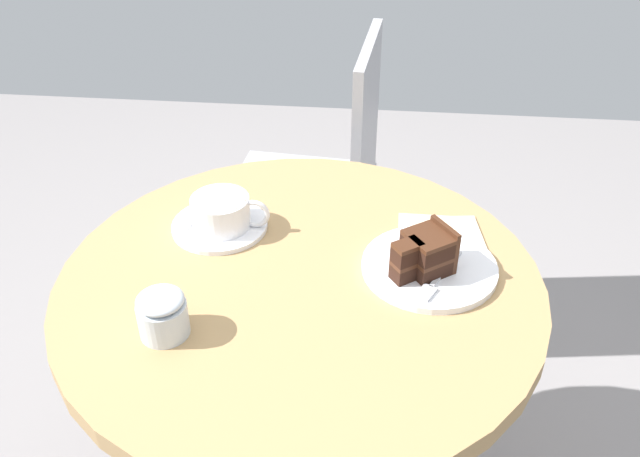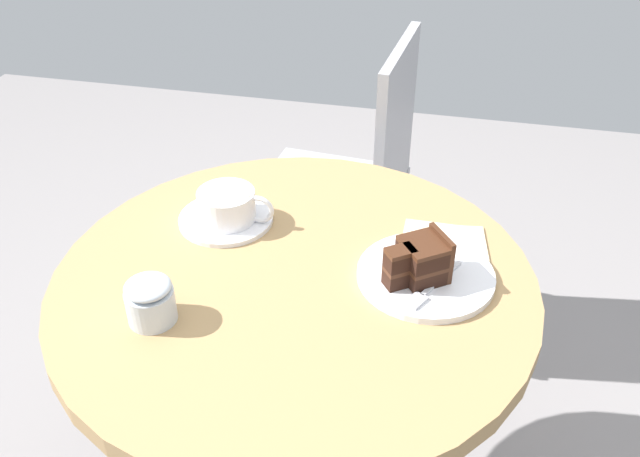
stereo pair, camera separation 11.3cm
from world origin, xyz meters
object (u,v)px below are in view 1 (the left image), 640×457
Objects in this scene: coffee_cup at (222,211)px; cafe_chair at (330,171)px; cake_plate at (429,267)px; saucer at (220,225)px; sugar_pot at (162,314)px; cake_slice at (425,253)px; napkin at (441,237)px; teaspoon at (205,210)px; fork at (436,280)px.

cafe_chair is at bearing 76.54° from coffee_cup.
coffee_cup reaches higher than cake_plate.
sugar_pot is (-0.02, -0.27, 0.03)m from saucer.
cafe_chair is (-0.22, 0.67, -0.22)m from cake_plate.
cake_slice reaches higher than sugar_pot.
napkin is (0.39, 0.01, -0.00)m from saucer.
cafe_chair is (0.14, 0.58, -0.25)m from coffee_cup.
coffee_cup is 0.63× the size of cake_plate.
teaspoon is 0.44m from fork.
coffee_cup is 0.39m from fork.
saucer is 2.33× the size of sugar_pot.
cake_slice is (-0.01, -0.02, 0.04)m from cake_plate.
sugar_pot is at bearing -42.23° from fork.
cafe_chair is (0.18, 0.54, -0.22)m from teaspoon.
teaspoon is 0.94× the size of cake_slice.
cafe_chair is 0.90m from sugar_pot.
cake_slice is at bearing -92.55° from teaspoon.
cake_slice reaches higher than teaspoon.
cafe_chair reaches higher than fork.
cake_slice is at bearing -107.80° from napkin.
cake_plate is 1.66× the size of fork.
cake_plate is at bearing -140.57° from fork.
napkin is 0.66m from cafe_chair.
sugar_pot reaches higher than teaspoon.
coffee_cup reaches higher than fork.
fork is 0.87× the size of napkin.
sugar_pot reaches higher than coffee_cup.
cafe_chair is at bearing -134.05° from fork.
cafe_chair reaches higher than coffee_cup.
cake_slice is 0.12m from napkin.
fork is at bearing -55.99° from cake_slice.
cake_slice is at bearing -15.56° from coffee_cup.
saucer is at bearing 164.05° from cake_slice.
cake_plate is at bearing 25.53° from sugar_pot.
teaspoon is 0.77× the size of fork.
napkin is 2.10× the size of sugar_pot.
teaspoon is 0.66× the size of napkin.
coffee_cup is 0.16× the size of cafe_chair.
cake_slice is 0.81× the size of fork.
saucer is at bearing 166.78° from cake_plate.
coffee_cup is 1.35× the size of teaspoon.
cafe_chair is (-0.21, 0.68, -0.26)m from cake_slice.
napkin is at bearing 28.02° from cafe_chair.
napkin is at bearing 1.04° from saucer.
saucer reaches higher than napkin.
teaspoon is at bearing 163.22° from cake_plate.
teaspoon reaches higher than cake_plate.
cafe_chair reaches higher than saucer.
sugar_pot is at bearing -96.10° from coffee_cup.
cake_plate is at bearing 23.19° from cafe_chair.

